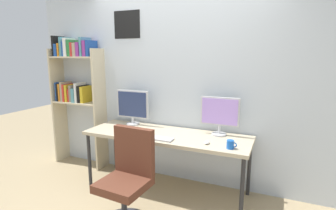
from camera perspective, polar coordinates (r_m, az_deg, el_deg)
wall_back at (r=3.50m, az=2.42°, el=4.45°), size 4.43×0.11×2.60m
desk at (r=3.25m, az=-0.36°, el=-7.14°), size 2.03×0.68×0.74m
bookshelf at (r=4.20m, az=-19.39°, el=4.55°), size 0.83×0.28×1.96m
office_chair at (r=2.74m, az=-8.80°, el=-17.43°), size 0.52×0.52×0.99m
monitor_left at (r=3.63m, az=-7.68°, el=-0.27°), size 0.47×0.18×0.47m
monitor_right at (r=3.18m, az=11.14°, el=-1.94°), size 0.46×0.18×0.46m
keyboard_main at (r=3.03m, az=-2.14°, el=-7.24°), size 0.35×0.13×0.02m
mouse_left_side at (r=3.22m, az=-6.60°, el=-6.14°), size 0.06×0.10×0.03m
mouse_right_side at (r=2.91m, az=8.37°, el=-8.02°), size 0.06×0.10×0.03m
coffee_mug at (r=2.81m, az=13.39°, el=-8.31°), size 0.11×0.08×0.09m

